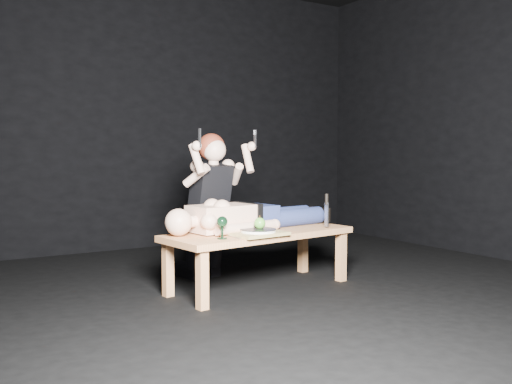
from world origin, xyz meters
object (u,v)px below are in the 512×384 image
at_px(serving_tray, 258,234).
at_px(carving_knife, 327,211).
at_px(table, 259,260).
at_px(goblet, 222,228).
at_px(kneeling_woman, 205,204).
at_px(lying_man, 253,213).

distance_m(serving_tray, carving_knife, 0.70).
distance_m(table, goblet, 0.57).
height_order(kneeling_woman, serving_tray, kneeling_woman).
relative_size(table, serving_tray, 3.86).
relative_size(table, carving_knife, 5.48).
relative_size(table, kneeling_woman, 1.21).
xyz_separation_m(table, serving_tray, (-0.13, -0.19, 0.24)).
bearing_deg(goblet, lying_man, 36.85).
bearing_deg(serving_tray, table, 55.68).
xyz_separation_m(table, goblet, (-0.44, -0.20, 0.31)).
xyz_separation_m(serving_tray, goblet, (-0.31, -0.01, 0.07)).
bearing_deg(carving_knife, goblet, 176.84).
bearing_deg(table, lying_man, 72.42).
xyz_separation_m(table, lying_man, (0.03, 0.15, 0.35)).
xyz_separation_m(serving_tray, carving_knife, (0.68, 0.05, 0.13)).
bearing_deg(serving_tray, kneeling_woman, 95.22).
bearing_deg(lying_man, table, -107.58).
xyz_separation_m(lying_man, serving_tray, (-0.16, -0.33, -0.12)).
bearing_deg(goblet, carving_knife, 3.82).
bearing_deg(carving_knife, serving_tray, 177.38).
bearing_deg(lying_man, serving_tray, -122.05).
bearing_deg(kneeling_woman, carving_knife, -50.14).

